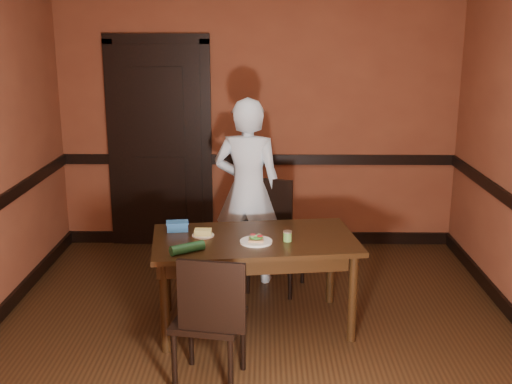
{
  "coord_description": "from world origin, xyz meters",
  "views": [
    {
      "loc": [
        0.06,
        -4.17,
        2.23
      ],
      "look_at": [
        0.0,
        0.35,
        1.05
      ],
      "focal_mm": 45.0,
      "sensor_mm": 36.0,
      "label": 1
    }
  ],
  "objects_px": {
    "sandwich_plate": "(256,240)",
    "chair_near": "(209,317)",
    "chair_far": "(276,237)",
    "dining_table": "(255,282)",
    "cheese_saucer": "(203,233)",
    "person": "(248,191)",
    "food_tub": "(177,226)",
    "sauce_jar": "(287,236)"
  },
  "relations": [
    {
      "from": "dining_table",
      "to": "food_tub",
      "type": "distance_m",
      "value": 0.73
    },
    {
      "from": "sauce_jar",
      "to": "cheese_saucer",
      "type": "xyz_separation_m",
      "value": [
        -0.63,
        0.11,
        -0.02
      ]
    },
    {
      "from": "chair_far",
      "to": "food_tub",
      "type": "bearing_deg",
      "value": -125.19
    },
    {
      "from": "chair_near",
      "to": "sauce_jar",
      "type": "bearing_deg",
      "value": -114.69
    },
    {
      "from": "dining_table",
      "to": "person",
      "type": "distance_m",
      "value": 1.04
    },
    {
      "from": "sandwich_plate",
      "to": "sauce_jar",
      "type": "height_order",
      "value": "sauce_jar"
    },
    {
      "from": "chair_far",
      "to": "food_tub",
      "type": "distance_m",
      "value": 0.98
    },
    {
      "from": "dining_table",
      "to": "sauce_jar",
      "type": "xyz_separation_m",
      "value": [
        0.24,
        -0.07,
        0.39
      ]
    },
    {
      "from": "chair_near",
      "to": "food_tub",
      "type": "distance_m",
      "value": 1.07
    },
    {
      "from": "dining_table",
      "to": "chair_near",
      "type": "bearing_deg",
      "value": -116.34
    },
    {
      "from": "person",
      "to": "food_tub",
      "type": "height_order",
      "value": "person"
    },
    {
      "from": "chair_near",
      "to": "person",
      "type": "xyz_separation_m",
      "value": [
        0.2,
        1.74,
        0.37
      ]
    },
    {
      "from": "sauce_jar",
      "to": "cheese_saucer",
      "type": "bearing_deg",
      "value": 170.14
    },
    {
      "from": "sandwich_plate",
      "to": "food_tub",
      "type": "xyz_separation_m",
      "value": [
        -0.61,
        0.27,
        0.02
      ]
    },
    {
      "from": "cheese_saucer",
      "to": "food_tub",
      "type": "relative_size",
      "value": 0.91
    },
    {
      "from": "dining_table",
      "to": "sandwich_plate",
      "type": "bearing_deg",
      "value": -91.06
    },
    {
      "from": "dining_table",
      "to": "chair_far",
      "type": "distance_m",
      "value": 0.74
    },
    {
      "from": "chair_near",
      "to": "cheese_saucer",
      "type": "relative_size",
      "value": 5.35
    },
    {
      "from": "person",
      "to": "sandwich_plate",
      "type": "bearing_deg",
      "value": 106.0
    },
    {
      "from": "dining_table",
      "to": "person",
      "type": "relative_size",
      "value": 0.91
    },
    {
      "from": "person",
      "to": "sauce_jar",
      "type": "xyz_separation_m",
      "value": [
        0.31,
        -1.0,
        -0.08
      ]
    },
    {
      "from": "chair_near",
      "to": "cheese_saucer",
      "type": "xyz_separation_m",
      "value": [
        -0.11,
        0.85,
        0.28
      ]
    },
    {
      "from": "chair_far",
      "to": "cheese_saucer",
      "type": "xyz_separation_m",
      "value": [
        -0.56,
        -0.68,
        0.25
      ]
    },
    {
      "from": "dining_table",
      "to": "person",
      "type": "bearing_deg",
      "value": 86.93
    },
    {
      "from": "sandwich_plate",
      "to": "cheese_saucer",
      "type": "height_order",
      "value": "sandwich_plate"
    },
    {
      "from": "sandwich_plate",
      "to": "chair_near",
      "type": "bearing_deg",
      "value": -112.33
    },
    {
      "from": "chair_far",
      "to": "chair_near",
      "type": "distance_m",
      "value": 1.59
    },
    {
      "from": "chair_near",
      "to": "cheese_saucer",
      "type": "bearing_deg",
      "value": -72.19
    },
    {
      "from": "cheese_saucer",
      "to": "chair_far",
      "type": "bearing_deg",
      "value": 50.51
    },
    {
      "from": "dining_table",
      "to": "person",
      "type": "xyz_separation_m",
      "value": [
        -0.07,
        0.92,
        0.47
      ]
    },
    {
      "from": "dining_table",
      "to": "person",
      "type": "height_order",
      "value": "person"
    },
    {
      "from": "chair_far",
      "to": "chair_near",
      "type": "height_order",
      "value": "chair_far"
    },
    {
      "from": "cheese_saucer",
      "to": "food_tub",
      "type": "xyz_separation_m",
      "value": [
        -0.21,
        0.13,
        0.02
      ]
    },
    {
      "from": "person",
      "to": "chair_far",
      "type": "bearing_deg",
      "value": 150.59
    },
    {
      "from": "person",
      "to": "food_tub",
      "type": "relative_size",
      "value": 8.96
    },
    {
      "from": "chair_far",
      "to": "sauce_jar",
      "type": "distance_m",
      "value": 0.84
    },
    {
      "from": "chair_near",
      "to": "cheese_saucer",
      "type": "height_order",
      "value": "chair_near"
    },
    {
      "from": "sauce_jar",
      "to": "sandwich_plate",
      "type": "bearing_deg",
      "value": -171.07
    },
    {
      "from": "chair_far",
      "to": "sauce_jar",
      "type": "bearing_deg",
      "value": -65.89
    },
    {
      "from": "person",
      "to": "sandwich_plate",
      "type": "relative_size",
      "value": 6.97
    },
    {
      "from": "chair_far",
      "to": "cheese_saucer",
      "type": "bearing_deg",
      "value": -110.32
    },
    {
      "from": "sandwich_plate",
      "to": "food_tub",
      "type": "bearing_deg",
      "value": 155.76
    }
  ]
}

